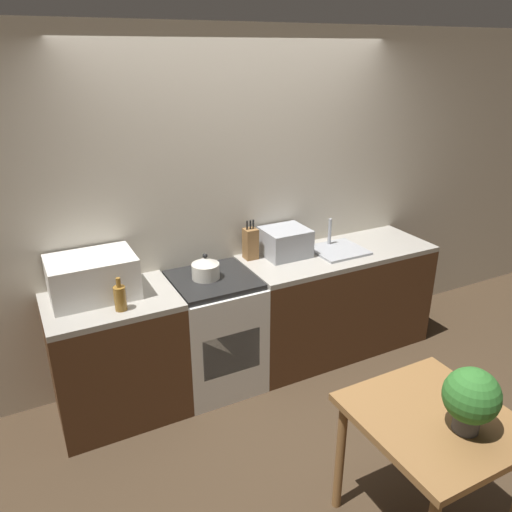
# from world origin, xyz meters

# --- Properties ---
(ground_plane) EXTENTS (16.00, 16.00, 0.00)m
(ground_plane) POSITION_xyz_m (0.00, 0.00, 0.00)
(ground_plane) COLOR #3D2D1E
(wall_back) EXTENTS (10.00, 0.06, 2.60)m
(wall_back) POSITION_xyz_m (0.00, 0.94, 1.30)
(wall_back) COLOR beige
(wall_back) RESTS_ON ground_plane
(counter_left_run) EXTENTS (0.86, 0.62, 0.90)m
(counter_left_run) POSITION_xyz_m (-1.11, 0.60, 0.45)
(counter_left_run) COLOR #4C2D19
(counter_left_run) RESTS_ON ground_plane
(counter_right_run) EXTENTS (1.61, 0.62, 0.90)m
(counter_right_run) POSITION_xyz_m (0.73, 0.60, 0.45)
(counter_right_run) COLOR #4C2D19
(counter_right_run) RESTS_ON ground_plane
(stove_range) EXTENTS (0.61, 0.62, 0.90)m
(stove_range) POSITION_xyz_m (-0.37, 0.59, 0.45)
(stove_range) COLOR silver
(stove_range) RESTS_ON ground_plane
(kettle) EXTENTS (0.20, 0.20, 0.19)m
(kettle) POSITION_xyz_m (-0.42, 0.61, 0.98)
(kettle) COLOR beige
(kettle) RESTS_ON stove_range
(microwave) EXTENTS (0.55, 0.39, 0.28)m
(microwave) POSITION_xyz_m (-1.19, 0.69, 1.04)
(microwave) COLOR silver
(microwave) RESTS_ON counter_left_run
(bottle) EXTENTS (0.08, 0.08, 0.22)m
(bottle) POSITION_xyz_m (-1.08, 0.42, 0.99)
(bottle) COLOR olive
(bottle) RESTS_ON counter_left_run
(knife_block) EXTENTS (0.10, 0.10, 0.31)m
(knife_block) POSITION_xyz_m (0.03, 0.79, 1.02)
(knife_block) COLOR brown
(knife_block) RESTS_ON counter_right_run
(toaster_oven) EXTENTS (0.35, 0.31, 0.22)m
(toaster_oven) POSITION_xyz_m (0.30, 0.72, 1.01)
(toaster_oven) COLOR #999BA0
(toaster_oven) RESTS_ON counter_right_run
(sink_basin) EXTENTS (0.41, 0.38, 0.24)m
(sink_basin) POSITION_xyz_m (0.73, 0.60, 0.92)
(sink_basin) COLOR #999BA0
(sink_basin) RESTS_ON counter_right_run
(dining_table) EXTENTS (0.73, 0.76, 0.76)m
(dining_table) POSITION_xyz_m (0.09, -1.11, 0.65)
(dining_table) COLOR brown
(dining_table) RESTS_ON ground_plane
(potted_plant) EXTENTS (0.26, 0.26, 0.33)m
(potted_plant) POSITION_xyz_m (0.14, -1.24, 0.95)
(potted_plant) COLOR #424247
(potted_plant) RESTS_ON dining_table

